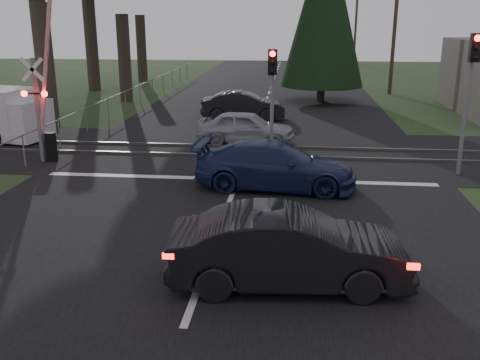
# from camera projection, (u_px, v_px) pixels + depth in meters

# --- Properties ---
(ground) EXTENTS (120.00, 120.00, 0.00)m
(ground) POSITION_uv_depth(u_px,v_px,m) (192.00, 305.00, 10.01)
(ground) COLOR #233819
(ground) RESTS_ON ground
(road) EXTENTS (14.00, 100.00, 0.01)m
(road) POSITION_uv_depth(u_px,v_px,m) (243.00, 165.00, 19.52)
(road) COLOR black
(road) RESTS_ON ground
(rail_corridor) EXTENTS (120.00, 8.00, 0.01)m
(rail_corridor) POSITION_uv_depth(u_px,v_px,m) (248.00, 152.00, 21.43)
(rail_corridor) COLOR black
(rail_corridor) RESTS_ON ground
(stop_line) EXTENTS (13.00, 0.35, 0.00)m
(stop_line) POSITION_uv_depth(u_px,v_px,m) (238.00, 179.00, 17.81)
(stop_line) COLOR silver
(stop_line) RESTS_ON ground
(rail_near) EXTENTS (120.00, 0.12, 0.10)m
(rail_near) POSITION_uv_depth(u_px,v_px,m) (246.00, 156.00, 20.65)
(rail_near) COLOR #59544C
(rail_near) RESTS_ON ground
(rail_far) EXTENTS (120.00, 0.12, 0.10)m
(rail_far) POSITION_uv_depth(u_px,v_px,m) (249.00, 146.00, 22.18)
(rail_far) COLOR #59544C
(rail_far) RESTS_ON ground
(crossing_signal) EXTENTS (1.62, 0.38, 6.96)m
(crossing_signal) POSITION_uv_depth(u_px,v_px,m) (43.00, 107.00, 19.42)
(crossing_signal) COLOR slate
(crossing_signal) RESTS_ON ground
(traffic_signal_right) EXTENTS (0.68, 0.48, 4.70)m
(traffic_signal_right) POSITION_uv_depth(u_px,v_px,m) (472.00, 77.00, 17.34)
(traffic_signal_right) COLOR slate
(traffic_signal_right) RESTS_ON ground
(traffic_signal_center) EXTENTS (0.32, 0.48, 4.10)m
(traffic_signal_center) POSITION_uv_depth(u_px,v_px,m) (272.00, 86.00, 19.26)
(traffic_signal_center) COLOR slate
(traffic_signal_center) RESTS_ON ground
(utility_pole_mid) EXTENTS (1.80, 0.26, 9.00)m
(utility_pole_mid) POSITION_uv_depth(u_px,v_px,m) (395.00, 25.00, 36.37)
(utility_pole_mid) COLOR #4C3D2D
(utility_pole_mid) RESTS_ON ground
(utility_pole_far) EXTENTS (1.80, 0.26, 9.00)m
(utility_pole_far) POSITION_uv_depth(u_px,v_px,m) (356.00, 22.00, 60.17)
(utility_pole_far) COLOR #4C3D2D
(utility_pole_far) RESTS_ON ground
(conifer_tree) EXTENTS (5.20, 5.20, 11.00)m
(conifer_tree) POSITION_uv_depth(u_px,v_px,m) (325.00, 4.00, 32.68)
(conifer_tree) COLOR #473D33
(conifer_tree) RESTS_ON ground
(fence_left) EXTENTS (0.10, 36.00, 1.20)m
(fence_left) POSITION_uv_depth(u_px,v_px,m) (134.00, 107.00, 32.17)
(fence_left) COLOR slate
(fence_left) RESTS_ON ground
(dark_hatchback) EXTENTS (4.84, 2.01, 1.56)m
(dark_hatchback) POSITION_uv_depth(u_px,v_px,m) (289.00, 249.00, 10.56)
(dark_hatchback) COLOR black
(dark_hatchback) RESTS_ON ground
(silver_car) EXTENTS (4.19, 1.89, 1.40)m
(silver_car) POSITION_uv_depth(u_px,v_px,m) (246.00, 128.00, 22.66)
(silver_car) COLOR #96989E
(silver_car) RESTS_ON ground
(blue_sedan) EXTENTS (5.17, 2.38, 1.47)m
(blue_sedan) POSITION_uv_depth(u_px,v_px,m) (275.00, 165.00, 16.73)
(blue_sedan) COLOR #18214A
(blue_sedan) RESTS_ON ground
(dark_car_far) EXTENTS (4.44, 1.65, 1.45)m
(dark_car_far) POSITION_uv_depth(u_px,v_px,m) (244.00, 106.00, 28.15)
(dark_car_far) COLOR black
(dark_car_far) RESTS_ON ground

